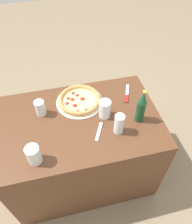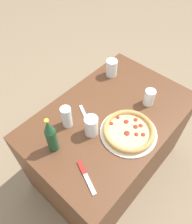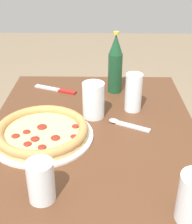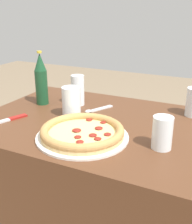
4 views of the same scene
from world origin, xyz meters
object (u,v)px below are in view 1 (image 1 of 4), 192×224
at_px(glass_iced_tea, 40,108).
at_px(pizza_margherita, 80,100).
at_px(knife, 127,94).
at_px(glass_mango_juice, 34,155).
at_px(beer_bottle, 141,107).
at_px(spoon, 100,129).
at_px(glass_lemonade, 119,125).
at_px(glass_red_wine, 105,110).

bearing_deg(glass_iced_tea, pizza_margherita, -170.35).
bearing_deg(knife, glass_mango_juice, 30.15).
xyz_separation_m(beer_bottle, spoon, (0.28, 0.02, -0.12)).
distance_m(beer_bottle, knife, 0.27).
bearing_deg(glass_lemonade, spoon, -18.55).
relative_size(pizza_margherita, beer_bottle, 1.32).
height_order(beer_bottle, spoon, beer_bottle).
relative_size(knife, spoon, 1.29).
relative_size(beer_bottle, spoon, 1.74).
relative_size(glass_red_wine, knife, 0.69).
distance_m(beer_bottle, spoon, 0.30).
bearing_deg(pizza_margherita, glass_red_wine, 129.91).
bearing_deg(glass_iced_tea, beer_bottle, 162.18).
relative_size(pizza_margherita, glass_iced_tea, 3.00).
distance_m(glass_mango_juice, beer_bottle, 0.71).
relative_size(glass_red_wine, spoon, 0.89).
relative_size(pizza_margherita, spoon, 2.29).
bearing_deg(pizza_margherita, glass_lemonade, 121.86).
xyz_separation_m(pizza_margherita, knife, (-0.36, 0.00, -0.02)).
distance_m(glass_mango_juice, glass_iced_tea, 0.36).
bearing_deg(glass_iced_tea, glass_lemonade, 150.46).
height_order(pizza_margherita, glass_mango_juice, glass_mango_juice).
bearing_deg(glass_red_wine, glass_mango_juice, 26.37).
xyz_separation_m(pizza_margherita, glass_mango_juice, (0.33, 0.41, 0.04)).
xyz_separation_m(glass_iced_tea, knife, (-0.63, -0.04, -0.05)).
bearing_deg(spoon, glass_lemonade, 161.45).
distance_m(pizza_margherita, glass_iced_tea, 0.28).
height_order(knife, spoon, spoon).
height_order(pizza_margherita, spoon, pizza_margherita).
bearing_deg(spoon, glass_mango_juice, 17.59).
height_order(glass_iced_tea, spoon, glass_iced_tea).
xyz_separation_m(glass_mango_juice, glass_red_wine, (-0.47, -0.24, -0.00)).
height_order(glass_lemonade, spoon, glass_lemonade).
height_order(pizza_margherita, glass_lemonade, glass_lemonade).
height_order(glass_iced_tea, beer_bottle, beer_bottle).
bearing_deg(pizza_margherita, knife, 179.39).
distance_m(glass_red_wine, knife, 0.28).
xyz_separation_m(pizza_margherita, glass_lemonade, (-0.19, 0.31, 0.04)).
distance_m(glass_mango_juice, spoon, 0.44).
height_order(glass_red_wine, beer_bottle, beer_bottle).
height_order(glass_lemonade, beer_bottle, beer_bottle).
bearing_deg(glass_red_wine, knife, -142.49).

